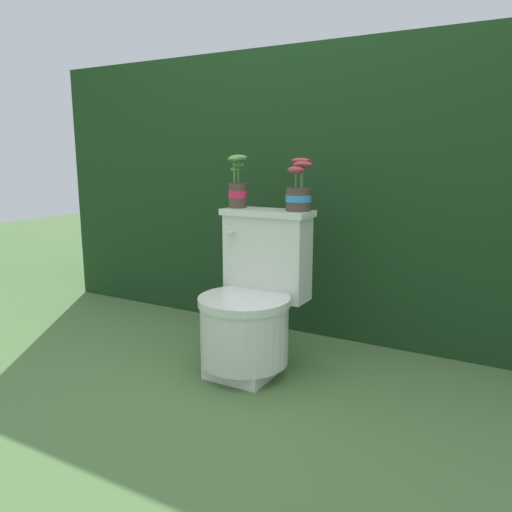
% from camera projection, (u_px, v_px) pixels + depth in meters
% --- Properties ---
extents(ground_plane, '(12.00, 12.00, 0.00)m').
position_uv_depth(ground_plane, '(248.00, 378.00, 2.29)').
color(ground_plane, '#4C703D').
extents(hedge_backdrop, '(3.62, 1.07, 1.58)m').
position_uv_depth(hedge_backdrop, '(344.00, 190.00, 3.17)').
color(hedge_backdrop, '#193819').
rests_on(hedge_backdrop, ground).
extents(toilet, '(0.44, 0.52, 0.75)m').
position_uv_depth(toilet, '(252.00, 305.00, 2.34)').
color(toilet, silver).
rests_on(toilet, ground).
extents(potted_plant_left, '(0.11, 0.10, 0.26)m').
position_uv_depth(potted_plant_left, '(237.00, 188.00, 2.45)').
color(potted_plant_left, '#47382D').
rests_on(potted_plant_left, toilet).
extents(potted_plant_midleft, '(0.12, 0.14, 0.24)m').
position_uv_depth(potted_plant_midleft, '(299.00, 192.00, 2.30)').
color(potted_plant_midleft, '#47382D').
rests_on(potted_plant_midleft, toilet).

